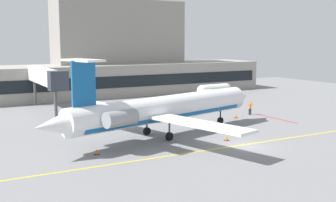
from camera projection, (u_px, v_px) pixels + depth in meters
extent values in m
cube|color=slate|center=(246.00, 146.00, 43.82)|extent=(120.00, 120.00, 0.10)
cube|color=yellow|center=(243.00, 145.00, 44.21)|extent=(108.00, 0.24, 0.01)
cube|color=red|center=(276.00, 118.00, 58.95)|extent=(0.30, 8.00, 0.01)
cube|color=gray|center=(124.00, 79.00, 85.86)|extent=(58.93, 11.58, 6.06)
cube|color=gray|center=(119.00, 32.00, 87.17)|extent=(26.53, 8.11, 12.66)
cube|color=black|center=(136.00, 81.00, 80.79)|extent=(56.58, 0.12, 2.16)
cube|color=silver|center=(43.00, 76.00, 64.47)|extent=(1.40, 15.97, 2.40)
cube|color=#2D333D|center=(58.00, 81.00, 56.77)|extent=(2.40, 2.00, 2.64)
cylinder|color=#4C4C51|center=(35.00, 93.00, 70.57)|extent=(0.44, 0.44, 4.19)
cylinder|color=#4C4C51|center=(56.00, 103.00, 58.71)|extent=(0.44, 0.44, 4.19)
cylinder|color=white|center=(166.00, 108.00, 47.86)|extent=(25.45, 9.50, 2.85)
cube|color=#145999|center=(166.00, 115.00, 47.98)|extent=(22.91, 8.55, 0.51)
cone|color=white|center=(240.00, 97.00, 57.37)|extent=(3.76, 3.52, 2.79)
cone|color=white|center=(53.00, 126.00, 38.16)|extent=(4.21, 3.31, 2.42)
cube|color=white|center=(110.00, 107.00, 51.38)|extent=(5.59, 11.92, 0.28)
cube|color=white|center=(200.00, 124.00, 41.08)|extent=(5.59, 11.92, 0.28)
cylinder|color=gray|center=(94.00, 113.00, 43.78)|extent=(3.71, 2.41, 1.57)
cylinder|color=gray|center=(121.00, 118.00, 40.59)|extent=(3.71, 2.41, 1.57)
cube|color=#145999|center=(84.00, 83.00, 39.94)|extent=(2.54, 0.91, 4.32)
cube|color=white|center=(83.00, 60.00, 39.63)|extent=(3.12, 4.92, 0.20)
cylinder|color=#3F3F44|center=(220.00, 114.00, 54.83)|extent=(0.20, 0.20, 1.31)
cylinder|color=black|center=(220.00, 121.00, 54.96)|extent=(0.96, 0.58, 0.90)
cylinder|color=#3F3F44|center=(147.00, 124.00, 48.56)|extent=(0.20, 0.20, 1.31)
cylinder|color=black|center=(147.00, 131.00, 48.69)|extent=(0.96, 0.58, 0.90)
cylinder|color=#3F3F44|center=(169.00, 128.00, 45.93)|extent=(0.20, 0.20, 1.31)
cylinder|color=black|center=(169.00, 136.00, 46.06)|extent=(0.96, 0.58, 0.90)
cube|color=#E5B20C|center=(161.00, 116.00, 57.44)|extent=(4.30, 1.89, 0.51)
cube|color=#C3970A|center=(168.00, 109.00, 57.97)|extent=(1.79, 1.52, 1.09)
cylinder|color=black|center=(167.00, 116.00, 58.91)|extent=(0.72, 0.34, 0.70)
cylinder|color=black|center=(173.00, 118.00, 57.66)|extent=(0.72, 0.34, 0.70)
cylinder|color=black|center=(149.00, 118.00, 57.30)|extent=(0.72, 0.34, 0.70)
cylinder|color=black|center=(155.00, 120.00, 56.04)|extent=(0.72, 0.34, 0.70)
cube|color=silver|center=(212.00, 99.00, 73.50)|extent=(1.98, 4.13, 0.61)
cube|color=#B8B1A9|center=(208.00, 93.00, 74.37)|extent=(1.72, 1.68, 1.22)
cylinder|color=black|center=(203.00, 100.00, 74.38)|extent=(0.30, 0.71, 0.70)
cylinder|color=black|center=(212.00, 99.00, 75.22)|extent=(0.30, 0.71, 0.70)
cylinder|color=black|center=(212.00, 102.00, 71.86)|extent=(0.30, 0.71, 0.70)
cylinder|color=black|center=(221.00, 102.00, 72.71)|extent=(0.30, 0.71, 0.70)
cylinder|color=white|center=(214.00, 89.00, 81.79)|extent=(6.06, 2.48, 2.03)
sphere|color=white|center=(226.00, 88.00, 83.39)|extent=(1.99, 1.99, 1.99)
sphere|color=white|center=(202.00, 90.00, 80.18)|extent=(1.99, 1.99, 1.99)
cube|color=#59595B|center=(206.00, 96.00, 81.11)|extent=(0.60, 1.82, 0.35)
cube|color=#59595B|center=(222.00, 95.00, 82.80)|extent=(0.60, 1.82, 0.35)
cylinder|color=#191E33|center=(251.00, 112.00, 61.81)|extent=(0.18, 0.18, 0.91)
cylinder|color=#191E33|center=(249.00, 112.00, 61.86)|extent=(0.18, 0.18, 0.91)
cylinder|color=orange|center=(250.00, 107.00, 61.73)|extent=(0.34, 0.34, 0.58)
sphere|color=tan|center=(250.00, 104.00, 61.67)|extent=(0.24, 0.24, 0.24)
cylinder|color=orange|center=(252.00, 104.00, 61.62)|extent=(0.34, 0.34, 0.50)
cylinder|color=#F2590C|center=(252.00, 103.00, 61.59)|extent=(0.06, 0.06, 0.28)
cylinder|color=orange|center=(249.00, 104.00, 61.73)|extent=(0.34, 0.34, 0.50)
cylinder|color=#F2590C|center=(249.00, 103.00, 61.70)|extent=(0.06, 0.06, 0.28)
cone|color=orange|center=(227.00, 138.00, 46.03)|extent=(0.36, 0.36, 0.55)
cube|color=black|center=(227.00, 140.00, 46.06)|extent=(0.47, 0.47, 0.04)
cone|color=orange|center=(97.00, 152.00, 40.45)|extent=(0.36, 0.36, 0.55)
cube|color=black|center=(97.00, 154.00, 40.48)|extent=(0.47, 0.47, 0.04)
cone|color=orange|center=(236.00, 116.00, 59.34)|extent=(0.36, 0.36, 0.55)
cube|color=black|center=(236.00, 118.00, 59.37)|extent=(0.47, 0.47, 0.04)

